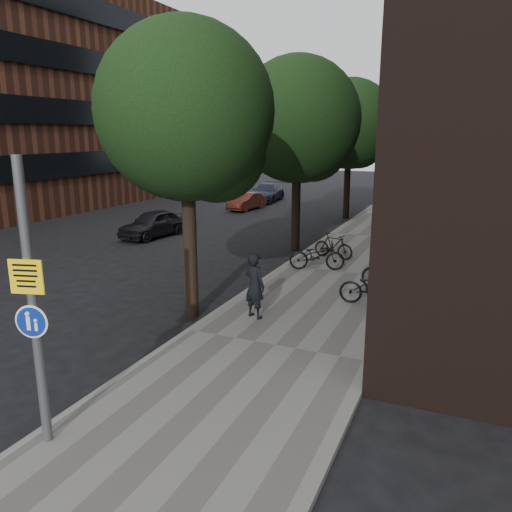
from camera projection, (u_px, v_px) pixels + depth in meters
The scene contains 15 objects.
ground at pixel (190, 423), 8.44m from camera, with size 120.00×120.00×0.00m, color black.
sidewalk at pixel (345, 274), 17.24m from camera, with size 4.50×60.00×0.12m, color slate.
curb_edge at pixel (284, 267), 18.11m from camera, with size 0.15×60.00×0.13m, color slate.
street_tree_near at pixel (191, 119), 12.33m from camera, with size 4.40×4.40×7.50m.
street_tree_mid at pixel (300, 125), 19.91m from camera, with size 5.00×5.00×7.80m.
street_tree_far at pixel (351, 127), 27.93m from camera, with size 5.00×5.00×7.80m.
signpost at pixel (33, 306), 7.26m from camera, with size 0.49×0.16×4.37m.
pedestrian at pixel (255, 285), 12.79m from camera, with size 0.63×0.41×1.72m, color black.
parked_bike_facade_near at pixel (374, 288), 13.78m from camera, with size 0.66×1.90×1.00m, color black.
parked_bike_facade_far at pixel (390, 275), 14.86m from camera, with size 0.52×1.82×1.10m, color black.
parked_bike_curb_near at pixel (317, 256), 17.41m from camera, with size 0.67×1.92×1.01m, color black.
parked_bike_curb_far at pixel (333, 246), 19.00m from camera, with size 0.46×1.62×0.97m, color black.
parked_car_near at pixel (154, 224), 23.57m from camera, with size 1.50×3.73×1.27m, color black.
parked_car_mid at pixel (246, 201), 32.01m from camera, with size 1.14×3.27×1.08m, color #552018.
parked_car_far at pixel (267, 192), 36.09m from camera, with size 1.80×4.42×1.28m, color #1C2133.
Camera 1 is at (4.02, -6.46, 4.76)m, focal length 35.00 mm.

